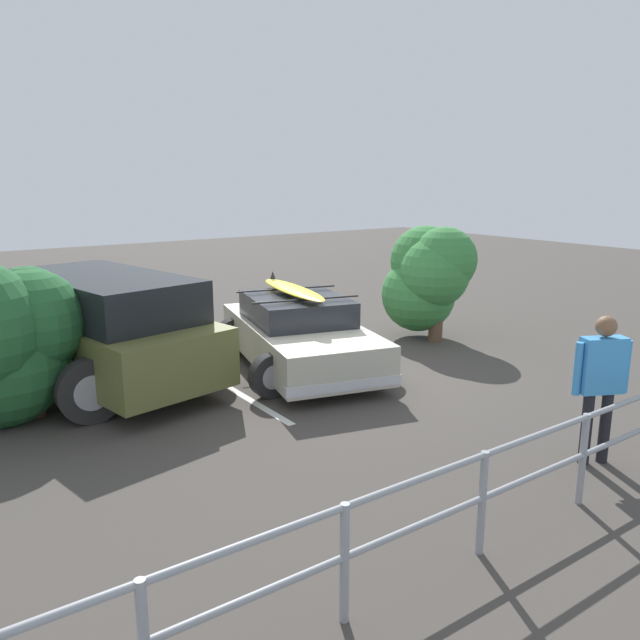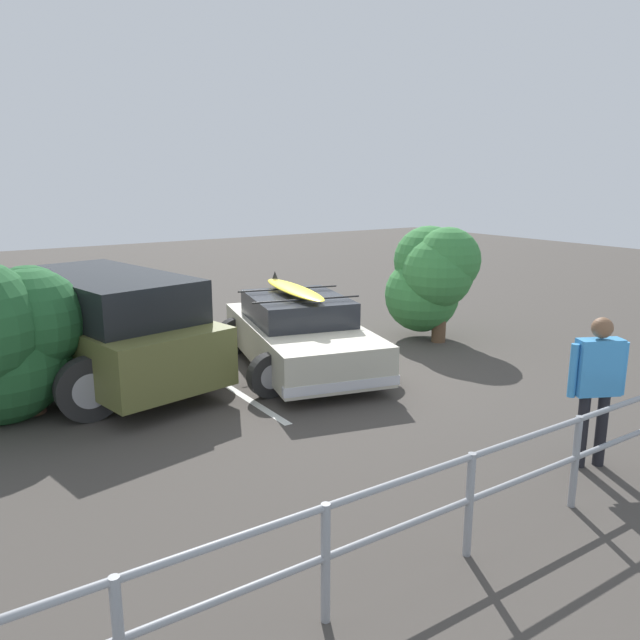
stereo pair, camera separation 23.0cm
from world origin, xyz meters
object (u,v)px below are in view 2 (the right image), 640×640
Objects in this scene: person_bystander at (597,378)px; bush_near_right at (4,339)px; suv_car at (106,326)px; bush_near_left at (432,274)px; sedan_car at (300,333)px.

bush_near_right is at bearing -45.13° from person_bystander.
suv_car is 2.70× the size of person_bystander.
bush_near_right reaches higher than person_bystander.
person_bystander is 5.70m from bush_near_left.
bush_near_left reaches higher than person_bystander.
suv_car is 6.19m from bush_near_left.
person_bystander is at bearing 134.87° from bush_near_right.
bush_near_right is (5.19, -5.22, 0.06)m from person_bystander.
bush_near_right is (4.45, -0.24, 0.49)m from sedan_car.
bush_near_left is 7.63m from bush_near_right.
bush_near_left reaches higher than suv_car.
bush_near_left is (-3.18, -0.17, 0.72)m from sedan_car.
sedan_car is 0.92× the size of suv_car.
person_bystander is at bearing 121.73° from suv_car.
person_bystander is at bearing 64.68° from bush_near_left.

